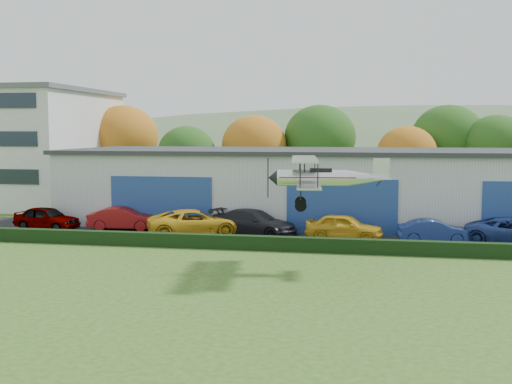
% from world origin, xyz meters
% --- Properties ---
extents(ground, '(300.00, 300.00, 0.00)m').
position_xyz_m(ground, '(0.00, 0.00, 0.00)').
color(ground, '#28581B').
rests_on(ground, ground).
extents(apron, '(48.00, 9.00, 0.05)m').
position_xyz_m(apron, '(3.00, 21.00, 0.03)').
color(apron, black).
rests_on(apron, ground).
extents(hedge, '(46.00, 0.60, 0.80)m').
position_xyz_m(hedge, '(3.00, 16.20, 0.40)').
color(hedge, black).
rests_on(hedge, ground).
extents(hangar, '(40.60, 12.60, 5.30)m').
position_xyz_m(hangar, '(5.00, 27.98, 2.66)').
color(hangar, '#B2B7BC').
rests_on(hangar, ground).
extents(tree_belt, '(75.70, 13.22, 10.12)m').
position_xyz_m(tree_belt, '(0.85, 40.62, 5.61)').
color(tree_belt, '#3D2614').
rests_on(tree_belt, ground).
extents(distant_hills, '(430.00, 196.00, 56.00)m').
position_xyz_m(distant_hills, '(-4.38, 140.00, -13.05)').
color(distant_hills, '#4C6642').
rests_on(distant_hills, ground).
extents(car_0, '(4.84, 2.70, 1.56)m').
position_xyz_m(car_0, '(-14.49, 20.45, 0.83)').
color(car_0, gray).
rests_on(car_0, apron).
extents(car_1, '(4.79, 2.16, 1.53)m').
position_xyz_m(car_1, '(-9.38, 21.23, 0.81)').
color(car_1, maroon).
rests_on(car_1, apron).
extents(car_2, '(6.56, 5.00, 1.66)m').
position_xyz_m(car_2, '(-4.05, 19.90, 0.88)').
color(car_2, gold).
rests_on(car_2, apron).
extents(car_3, '(6.11, 4.08, 1.64)m').
position_xyz_m(car_3, '(-0.38, 20.53, 0.87)').
color(car_3, black).
rests_on(car_3, apron).
extents(car_4, '(4.88, 2.58, 1.58)m').
position_xyz_m(car_4, '(5.26, 20.11, 0.84)').
color(car_4, gold).
rests_on(car_4, apron).
extents(car_5, '(4.29, 1.80, 1.38)m').
position_xyz_m(car_5, '(10.52, 20.05, 0.74)').
color(car_5, navy).
rests_on(car_5, apron).
extents(biplane, '(5.77, 6.62, 2.47)m').
position_xyz_m(biplane, '(4.50, 11.95, 4.50)').
color(biplane, silver).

